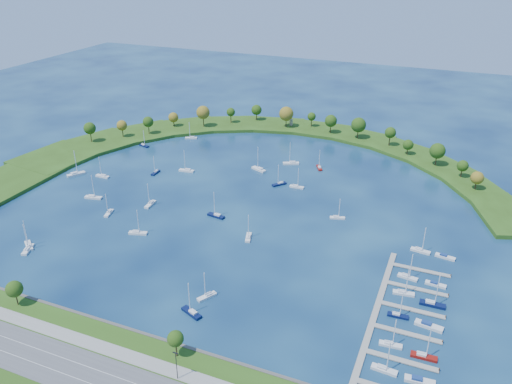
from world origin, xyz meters
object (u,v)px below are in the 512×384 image
at_px(docked_boat_2, 391,344).
at_px(moored_boat_2, 259,169).
at_px(moored_boat_1, 76,174).
at_px(moored_boat_12, 29,245).
at_px(moored_boat_21, 103,176).
at_px(docked_boat_1, 419,381).
at_px(docked_boat_8, 408,276).
at_px(moored_boat_20, 207,296).
at_px(docked_boat_0, 384,369).
at_px(moored_boat_16, 28,249).
at_px(docked_boat_7, 432,303).
at_px(moored_boat_7, 297,186).
at_px(moored_boat_10, 337,217).
at_px(moored_boat_17, 291,163).
at_px(moored_boat_13, 109,212).
at_px(docked_boat_10, 420,250).
at_px(moored_boat_14, 187,170).
at_px(moored_boat_19, 192,312).
at_px(docked_boat_5, 429,325).
at_px(moored_boat_6, 319,167).
at_px(docked_boat_4, 398,315).
at_px(harbor_tower, 291,122).
at_px(docked_boat_6, 404,292).
at_px(moored_boat_8, 216,215).
at_px(moored_boat_0, 279,183).
at_px(moored_boat_18, 248,237).
at_px(docked_boat_11, 445,257).
at_px(moored_boat_5, 191,137).
at_px(moored_boat_4, 138,232).
at_px(docked_boat_9, 435,284).
at_px(moored_boat_15, 144,145).
at_px(dock_system, 396,318).
at_px(moored_boat_3, 93,197).
at_px(moored_boat_11, 156,172).

bearing_deg(docked_boat_2, moored_boat_2, 124.11).
xyz_separation_m(moored_boat_1, moored_boat_12, (32.10, -67.70, -0.08)).
relative_size(moored_boat_21, docked_boat_1, 1.34).
distance_m(moored_boat_2, docked_boat_8, 119.04).
xyz_separation_m(moored_boat_20, docked_boat_0, (66.33, -11.06, 0.01)).
xyz_separation_m(moored_boat_16, docked_boat_7, (161.59, 28.03, 0.03)).
xyz_separation_m(moored_boat_2, moored_boat_7, (27.27, -13.51, -0.09)).
xyz_separation_m(moored_boat_10, moored_boat_17, (-41.70, 53.85, 0.10)).
relative_size(moored_boat_13, docked_boat_10, 0.92).
relative_size(moored_boat_2, moored_boat_10, 1.35).
distance_m(moored_boat_10, docked_boat_7, 68.88).
xyz_separation_m(moored_boat_14, moored_boat_19, (63.39, -107.99, -0.00)).
bearing_deg(moored_boat_17, docked_boat_5, 103.66).
bearing_deg(moored_boat_6, docked_boat_4, -179.65).
relative_size(harbor_tower, moored_boat_6, 0.40).
bearing_deg(docked_boat_6, moored_boat_12, -176.58).
xyz_separation_m(moored_boat_13, docked_boat_8, (139.71, 1.74, 0.01)).
height_order(moored_boat_8, docked_boat_7, docked_boat_7).
relative_size(moored_boat_2, moored_boat_8, 1.09).
height_order(moored_boat_0, moored_boat_20, moored_boat_0).
relative_size(moored_boat_18, docked_boat_6, 0.99).
height_order(moored_boat_10, docked_boat_11, moored_boat_10).
height_order(moored_boat_5, moored_boat_16, moored_boat_16).
xyz_separation_m(moored_boat_4, moored_boat_8, (25.25, 27.71, 0.02)).
bearing_deg(moored_boat_13, moored_boat_6, 124.79).
bearing_deg(moored_boat_7, docked_boat_4, -53.74).
bearing_deg(moored_boat_4, docked_boat_5, -23.68).
height_order(harbor_tower, docked_boat_9, harbor_tower).
bearing_deg(docked_boat_7, moored_boat_14, 152.53).
bearing_deg(docked_boat_6, docked_boat_10, 78.70).
bearing_deg(moored_boat_16, moored_boat_10, -77.46).
xyz_separation_m(moored_boat_6, moored_boat_15, (-113.60, -8.73, -0.00)).
height_order(dock_system, moored_boat_1, moored_boat_1).
bearing_deg(docked_boat_9, moored_boat_2, 149.26).
bearing_deg(moored_boat_20, moored_boat_3, -88.85).
xyz_separation_m(moored_boat_16, moored_boat_18, (82.28, 45.08, -0.02)).
bearing_deg(docked_boat_8, moored_boat_16, -156.13).
bearing_deg(moored_boat_4, moored_boat_3, 135.65).
bearing_deg(moored_boat_5, moored_boat_11, 77.22).
relative_size(moored_boat_1, moored_boat_19, 1.14).
bearing_deg(docked_boat_5, moored_boat_13, 178.92).
relative_size(moored_boat_2, moored_boat_18, 1.23).
distance_m(moored_boat_15, docked_boat_7, 208.81).
bearing_deg(moored_boat_15, moored_boat_21, -67.01).
relative_size(moored_boat_4, docked_boat_2, 1.13).
xyz_separation_m(moored_boat_0, moored_boat_8, (-15.42, -44.86, 0.03)).
xyz_separation_m(moored_boat_11, moored_boat_13, (5.64, -49.85, 0.01)).
relative_size(moored_boat_11, docked_boat_2, 0.99).
height_order(moored_boat_17, docked_boat_0, moored_boat_17).
relative_size(moored_boat_16, docked_boat_8, 1.08).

